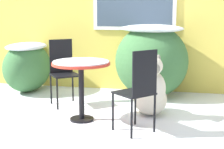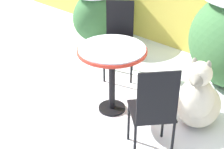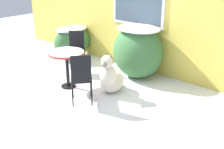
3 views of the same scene
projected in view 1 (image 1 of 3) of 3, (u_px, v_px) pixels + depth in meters
ground_plane at (101, 134)px, 3.72m from camera, size 16.00×16.00×0.00m
shrub_left at (27, 65)px, 5.63m from camera, size 0.70×1.05×0.81m
shrub_middle at (151, 59)px, 5.21m from camera, size 1.11×0.92×1.12m
patio_table at (81, 71)px, 4.09m from camera, size 0.69×0.69×0.73m
patio_chair_near_table at (63, 70)px, 4.83m from camera, size 0.51×0.51×0.92m
patio_chair_far_side at (138, 88)px, 3.67m from camera, size 0.51×0.51×0.92m
dog at (151, 93)px, 4.33m from camera, size 0.54×0.76×0.80m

